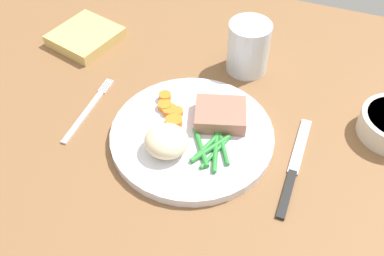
{
  "coord_description": "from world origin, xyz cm",
  "views": [
    {
      "loc": [
        13.56,
        -48.58,
        57.81
      ],
      "look_at": [
        -3.44,
        -2.96,
        4.6
      ],
      "focal_mm": 41.82,
      "sensor_mm": 36.0,
      "label": 1
    }
  ],
  "objects_px": {
    "knife": "(294,168)",
    "napkin": "(85,37)",
    "fork": "(88,110)",
    "water_glass": "(245,50)",
    "meat_portion": "(221,115)",
    "dinner_plate": "(192,135)"
  },
  "relations": [
    {
      "from": "knife",
      "to": "napkin",
      "type": "distance_m",
      "value": 0.5
    },
    {
      "from": "fork",
      "to": "water_glass",
      "type": "height_order",
      "value": "water_glass"
    },
    {
      "from": "knife",
      "to": "water_glass",
      "type": "xyz_separation_m",
      "value": [
        -0.14,
        0.21,
        0.04
      ]
    },
    {
      "from": "meat_portion",
      "to": "knife",
      "type": "distance_m",
      "value": 0.14
    },
    {
      "from": "meat_portion",
      "to": "water_glass",
      "type": "xyz_separation_m",
      "value": [
        -0.01,
        0.16,
        0.01
      ]
    },
    {
      "from": "water_glass",
      "to": "napkin",
      "type": "distance_m",
      "value": 0.33
    },
    {
      "from": "dinner_plate",
      "to": "knife",
      "type": "bearing_deg",
      "value": -0.96
    },
    {
      "from": "meat_portion",
      "to": "napkin",
      "type": "relative_size",
      "value": 0.69
    },
    {
      "from": "dinner_plate",
      "to": "knife",
      "type": "distance_m",
      "value": 0.17
    },
    {
      "from": "meat_portion",
      "to": "water_glass",
      "type": "height_order",
      "value": "water_glass"
    },
    {
      "from": "water_glass",
      "to": "napkin",
      "type": "height_order",
      "value": "water_glass"
    },
    {
      "from": "water_glass",
      "to": "napkin",
      "type": "xyz_separation_m",
      "value": [
        -0.33,
        -0.03,
        -0.03
      ]
    },
    {
      "from": "napkin",
      "to": "dinner_plate",
      "type": "bearing_deg",
      "value": -30.35
    },
    {
      "from": "dinner_plate",
      "to": "water_glass",
      "type": "distance_m",
      "value": 0.21
    },
    {
      "from": "napkin",
      "to": "meat_portion",
      "type": "bearing_deg",
      "value": -21.58
    },
    {
      "from": "dinner_plate",
      "to": "water_glass",
      "type": "xyz_separation_m",
      "value": [
        0.03,
        0.21,
        0.03
      ]
    },
    {
      "from": "dinner_plate",
      "to": "napkin",
      "type": "xyz_separation_m",
      "value": [
        -0.3,
        0.17,
        0.0
      ]
    },
    {
      "from": "dinner_plate",
      "to": "water_glass",
      "type": "relative_size",
      "value": 2.71
    },
    {
      "from": "napkin",
      "to": "fork",
      "type": "bearing_deg",
      "value": -59.5
    },
    {
      "from": "napkin",
      "to": "water_glass",
      "type": "bearing_deg",
      "value": 5.63
    },
    {
      "from": "fork",
      "to": "napkin",
      "type": "relative_size",
      "value": 1.37
    },
    {
      "from": "dinner_plate",
      "to": "water_glass",
      "type": "bearing_deg",
      "value": 81.86
    }
  ]
}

